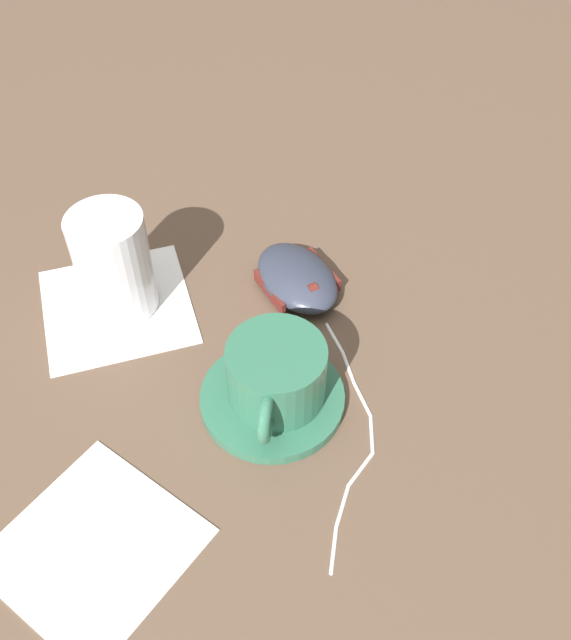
{
  "coord_description": "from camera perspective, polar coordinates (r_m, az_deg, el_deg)",
  "views": [
    {
      "loc": [
        -0.41,
        0.02,
        0.51
      ],
      "look_at": [
        0.01,
        -0.05,
        0.03
      ],
      "focal_mm": 40.0,
      "sensor_mm": 36.0,
      "label": 1
    }
  ],
  "objects": [
    {
      "name": "saucer",
      "position": [
        0.62,
        -1.06,
        -6.27
      ],
      "size": [
        0.13,
        0.13,
        0.01
      ],
      "primitive_type": "cylinder",
      "color": "#2D664C",
      "rests_on": "ground"
    },
    {
      "name": "drinking_glass",
      "position": [
        0.68,
        -13.6,
        4.43
      ],
      "size": [
        0.07,
        0.07,
        0.11
      ],
      "primitive_type": "cylinder",
      "color": "silver",
      "rests_on": "napkin_under_glass"
    },
    {
      "name": "napkin_under_glass",
      "position": [
        0.72,
        -13.32,
        1.11
      ],
      "size": [
        0.16,
        0.16,
        0.0
      ],
      "primitive_type": "cube",
      "rotation": [
        0.0,
        0.0,
        0.13
      ],
      "color": "white",
      "rests_on": "ground"
    },
    {
      "name": "computer_mouse",
      "position": [
        0.7,
        0.94,
        3.41
      ],
      "size": [
        0.12,
        0.1,
        0.03
      ],
      "color": "#2D3342",
      "rests_on": "ground"
    },
    {
      "name": "mouse_cable",
      "position": [
        0.61,
        5.22,
        -8.86
      ],
      "size": [
        0.24,
        0.07,
        0.0
      ],
      "color": "white",
      "rests_on": "ground"
    },
    {
      "name": "coffee_cup",
      "position": [
        0.6,
        -0.75,
        -4.36
      ],
      "size": [
        0.11,
        0.08,
        0.06
      ],
      "color": "#2D664C",
      "rests_on": "saucer"
    },
    {
      "name": "napkin_spare",
      "position": [
        0.58,
        -15.03,
        -17.16
      ],
      "size": [
        0.19,
        0.19,
        0.0
      ],
      "primitive_type": "cube",
      "rotation": [
        0.0,
        0.0,
        0.76
      ],
      "color": "silver",
      "rests_on": "ground"
    },
    {
      "name": "ground_plane",
      "position": [
        0.66,
        -4.49,
        -3.19
      ],
      "size": [
        3.0,
        3.0,
        0.0
      ],
      "primitive_type": "plane",
      "color": "brown"
    }
  ]
}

